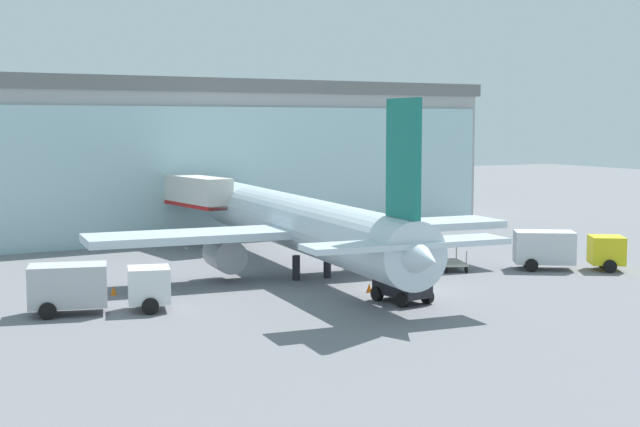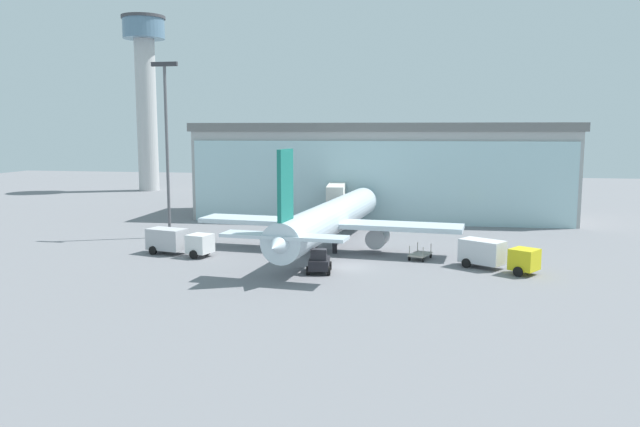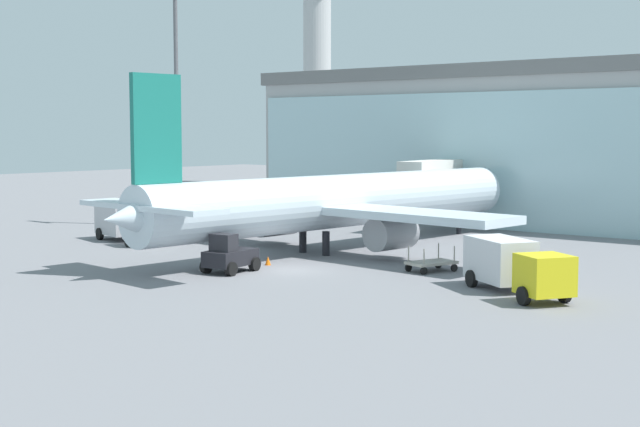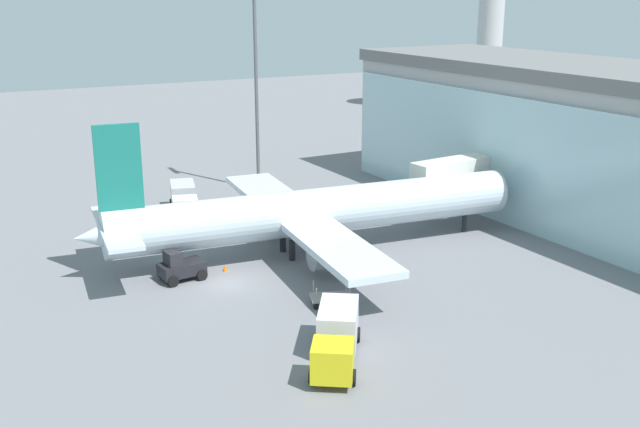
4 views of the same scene
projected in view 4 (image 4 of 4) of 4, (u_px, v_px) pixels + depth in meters
ground at (229, 283)px, 53.71m from camera, size 240.00×240.00×0.00m
terminal_building at (594, 144)px, 67.28m from camera, size 54.83×18.01×13.89m
jet_bridge at (480, 169)px, 68.72m from camera, size 3.87×15.07×5.77m
apron_light_mast at (256, 73)px, 75.69m from camera, size 3.20×0.40×20.81m
airplane at (311, 212)px, 59.05m from camera, size 28.67×36.94×11.34m
catering_truck at (184, 199)px, 69.93m from camera, size 7.62×3.97×2.65m
fuel_truck at (336, 336)px, 42.25m from camera, size 7.33×5.81×2.65m
baggage_cart at (332, 297)px, 50.00m from camera, size 2.43×3.17×1.50m
pushback_tug at (180, 267)px, 54.06m from camera, size 2.50×3.39×2.30m
safety_cone_nose at (225, 268)px, 55.93m from camera, size 0.36×0.36×0.55m
safety_cone_wingtip at (236, 211)px, 70.37m from camera, size 0.36×0.36×0.55m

